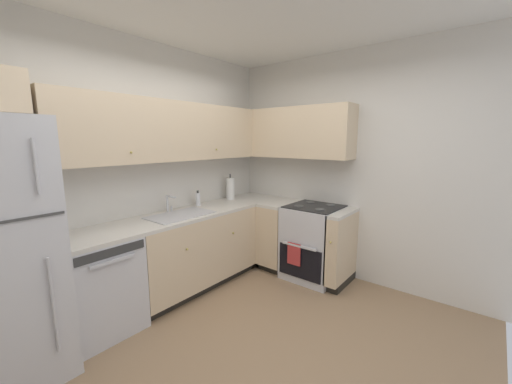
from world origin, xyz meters
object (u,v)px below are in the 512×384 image
object	(u,v)px
paper_towel_roll	(230,188)
dishwasher	(99,285)
soap_bottle	(198,199)
oven_range	(313,241)

from	to	relation	value
paper_towel_roll	dishwasher	bearing A→B (deg)	-175.04
soap_bottle	oven_range	bearing A→B (deg)	-53.57
soap_bottle	paper_towel_roll	size ratio (longest dim) A/B	0.54
dishwasher	soap_bottle	distance (m)	1.42
dishwasher	oven_range	world-z (taller)	oven_range
oven_range	paper_towel_roll	world-z (taller)	paper_towel_roll
dishwasher	paper_towel_roll	size ratio (longest dim) A/B	2.42
oven_range	paper_towel_roll	distance (m)	1.30
oven_range	soap_bottle	world-z (taller)	soap_bottle
soap_bottle	dishwasher	bearing A→B (deg)	-172.10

